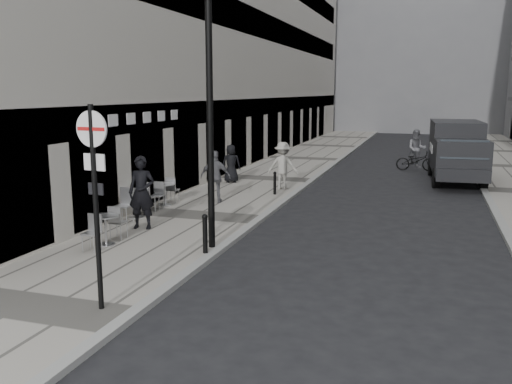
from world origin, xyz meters
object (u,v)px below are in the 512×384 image
walking_man (142,193)px  panel_van (457,148)px  sign_post (95,181)px  lamppost (210,105)px  cyclist (416,155)px

walking_man → panel_van: 14.83m
sign_post → lamppost: 4.39m
panel_van → sign_post: bearing=-114.0°
lamppost → panel_van: (6.19, 13.09, -2.14)m
walking_man → cyclist: 16.49m
lamppost → walking_man: bearing=156.3°
walking_man → panel_van: panel_van is taller
walking_man → sign_post: (2.16, -5.33, 1.28)m
sign_post → lamppost: size_ratio=0.57×
walking_man → panel_van: bearing=44.6°
lamppost → panel_van: 14.64m
walking_man → lamppost: 3.73m
cyclist → sign_post: bearing=-107.9°
panel_van → cyclist: (-1.75, 2.96, -0.67)m
cyclist → lamppost: bearing=-109.9°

